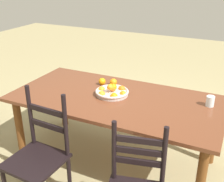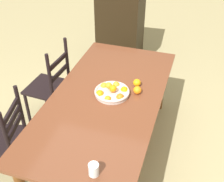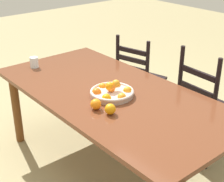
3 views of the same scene
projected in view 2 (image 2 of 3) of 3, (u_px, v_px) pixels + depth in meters
The scene contains 9 objects.
ground_plane at pixel (107, 152), 3.12m from camera, with size 12.00×12.00×0.00m, color tan.
dining_table at pixel (106, 105), 2.74m from camera, with size 2.02×0.99×0.73m.
chair_near_window at pixel (5, 139), 2.66m from camera, with size 0.49×0.49×0.91m.
chair_by_cabinet at pixel (51, 87), 3.30m from camera, with size 0.45×0.45×1.00m.
cabinet at pixel (121, 27), 4.36m from camera, with size 0.73×0.60×1.12m, color black.
fruit_bowl at pixel (112, 92), 2.70m from camera, with size 0.33×0.33×0.12m.
orange_loose_0 at pixel (137, 83), 2.81m from camera, with size 0.07×0.07×0.07m, color orange.
orange_loose_1 at pixel (137, 90), 2.72m from camera, with size 0.08×0.08×0.08m, color orange.
drinking_glass at pixel (94, 169), 1.97m from camera, with size 0.07×0.07×0.10m, color silver.
Camera 2 is at (-2.01, -0.71, 2.37)m, focal length 46.87 mm.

